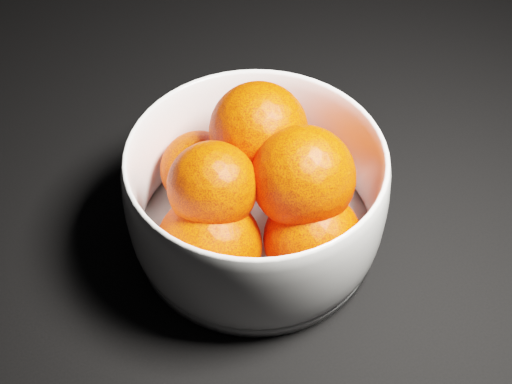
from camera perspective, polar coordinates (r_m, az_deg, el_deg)
name	(u,v)px	position (r m, az deg, el deg)	size (l,w,h in m)	color
bowl	(256,196)	(0.63, 0.00, -0.34)	(0.23, 0.23, 0.11)	white
orange_pile	(259,189)	(0.61, 0.27, 0.21)	(0.19, 0.19, 0.14)	#F72C01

